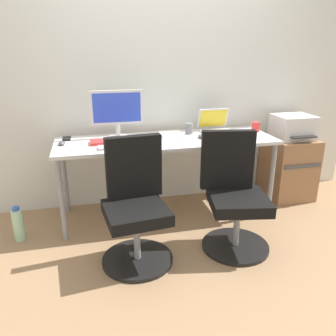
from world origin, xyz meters
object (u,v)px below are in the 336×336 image
at_px(office_chair_right, 234,197).
at_px(open_laptop, 216,126).
at_px(desktop_monitor, 117,110).
at_px(side_cabinet, 288,167).
at_px(office_chair_left, 136,208).
at_px(coffee_mug, 256,127).
at_px(printer, 293,127).
at_px(water_bottle_on_floor, 18,224).

distance_m(office_chair_right, open_laptop, 0.93).
bearing_deg(desktop_monitor, side_cabinet, -2.26).
bearing_deg(side_cabinet, office_chair_left, -156.23).
bearing_deg(office_chair_left, coffee_mug, 29.67).
relative_size(office_chair_left, desktop_monitor, 1.96).
relative_size(printer, open_laptop, 1.29).
height_order(desktop_monitor, open_laptop, desktop_monitor).
distance_m(printer, open_laptop, 0.83).
bearing_deg(open_laptop, coffee_mug, -11.56).
relative_size(office_chair_right, desktop_monitor, 1.96).
bearing_deg(water_bottle_on_floor, office_chair_left, -26.95).
distance_m(side_cabinet, open_laptop, 0.96).
relative_size(printer, desktop_monitor, 0.83).
xyz_separation_m(printer, desktop_monitor, (-1.79, 0.07, 0.23)).
bearing_deg(office_chair_left, open_laptop, 41.84).
height_order(office_chair_right, desktop_monitor, desktop_monitor).
xyz_separation_m(open_laptop, coffee_mug, (0.39, -0.08, -0.01)).
bearing_deg(desktop_monitor, water_bottle_on_floor, -157.40).
distance_m(desktop_monitor, open_laptop, 0.98).
xyz_separation_m(side_cabinet, printer, (0.00, -0.00, 0.45)).
distance_m(water_bottle_on_floor, coffee_mug, 2.37).
bearing_deg(coffee_mug, office_chair_right, -125.62).
bearing_deg(side_cabinet, desktop_monitor, 177.74).
bearing_deg(coffee_mug, water_bottle_on_floor, -172.83).
distance_m(office_chair_left, desktop_monitor, 1.03).
bearing_deg(open_laptop, water_bottle_on_floor, -168.94).
relative_size(desktop_monitor, open_laptop, 1.55).
bearing_deg(office_chair_right, water_bottle_on_floor, 164.57).
height_order(office_chair_left, side_cabinet, office_chair_left).
height_order(side_cabinet, water_bottle_on_floor, side_cabinet).
bearing_deg(desktop_monitor, printer, -2.29).
xyz_separation_m(side_cabinet, water_bottle_on_floor, (-2.69, -0.30, -0.18)).
bearing_deg(water_bottle_on_floor, side_cabinet, 6.44).
bearing_deg(desktop_monitor, coffee_mug, -3.83).
relative_size(water_bottle_on_floor, desktop_monitor, 0.65).
bearing_deg(coffee_mug, open_laptop, 168.44).
bearing_deg(printer, desktop_monitor, 177.71).
xyz_separation_m(office_chair_right, desktop_monitor, (-0.81, 0.85, 0.58)).
relative_size(office_chair_right, side_cabinet, 1.44).
xyz_separation_m(office_chair_left, side_cabinet, (1.76, 0.78, -0.10)).
bearing_deg(water_bottle_on_floor, coffee_mug, 7.17).
bearing_deg(office_chair_right, printer, 38.46).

